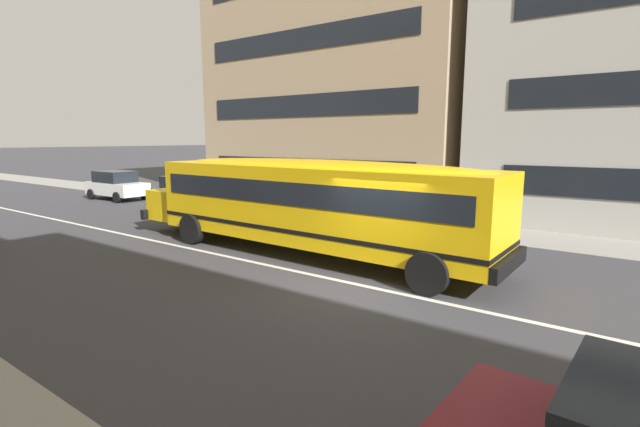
# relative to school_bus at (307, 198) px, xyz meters

# --- Properties ---
(ground_plane) EXTENTS (400.00, 400.00, 0.00)m
(ground_plane) POSITION_rel_school_bus_xyz_m (3.03, -1.63, -1.70)
(ground_plane) COLOR #38383D
(sidewalk_far) EXTENTS (120.00, 3.00, 0.01)m
(sidewalk_far) POSITION_rel_school_bus_xyz_m (3.03, 6.36, -1.70)
(sidewalk_far) COLOR gray
(sidewalk_far) RESTS_ON ground_plane
(lane_centreline) EXTENTS (110.00, 0.16, 0.01)m
(lane_centreline) POSITION_rel_school_bus_xyz_m (3.03, -1.63, -1.70)
(lane_centreline) COLOR silver
(lane_centreline) RESTS_ON ground_plane
(school_bus) EXTENTS (12.89, 3.23, 2.87)m
(school_bus) POSITION_rel_school_bus_xyz_m (0.00, 0.00, 0.00)
(school_bus) COLOR yellow
(school_bus) RESTS_ON ground_plane
(parked_car_white_by_lamppost) EXTENTS (3.93, 1.95, 1.64)m
(parked_car_white_by_lamppost) POSITION_rel_school_bus_xyz_m (-16.50, 3.61, -0.86)
(parked_car_white_by_lamppost) COLOR silver
(parked_car_white_by_lamppost) RESTS_ON ground_plane
(parked_car_green_beside_sign) EXTENTS (3.99, 2.05, 1.64)m
(parked_car_green_beside_sign) POSITION_rel_school_bus_xyz_m (-10.12, 3.57, -0.86)
(parked_car_green_beside_sign) COLOR #236038
(parked_car_green_beside_sign) RESTS_ON ground_plane
(apartment_block_far_left) EXTENTS (14.92, 9.06, 19.70)m
(apartment_block_far_left) POSITION_rel_school_bus_xyz_m (-6.23, 12.36, 8.15)
(apartment_block_far_left) COLOR tan
(apartment_block_far_left) RESTS_ON ground_plane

